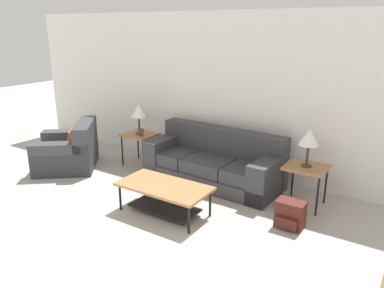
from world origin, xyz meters
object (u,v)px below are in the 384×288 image
object	(u,v)px
couch	(214,163)
table_lamp_right	(309,138)
side_table_left	(140,137)
table_lamp_left	(139,111)
coffee_table	(164,192)
armchair	(69,151)
side_table_right	(306,170)
backpack	(290,215)

from	to	relation	value
couch	table_lamp_right	bearing A→B (deg)	-2.27
side_table_left	table_lamp_right	xyz separation A→B (m)	(2.92, -0.00, 0.46)
couch	side_table_left	world-z (taller)	couch
side_table_left	table_lamp_right	distance (m)	2.95
couch	table_lamp_left	world-z (taller)	table_lamp_left
coffee_table	armchair	bearing A→B (deg)	169.23
side_table_right	side_table_left	bearing A→B (deg)	180.00
side_table_right	table_lamp_left	xyz separation A→B (m)	(-2.92, -0.00, 0.46)
armchair	side_table_left	xyz separation A→B (m)	(0.96, 0.77, 0.23)
couch	table_lamp_right	xyz separation A→B (m)	(1.46, -0.06, 0.67)
side_table_left	backpack	xyz separation A→B (m)	(2.96, -0.68, -0.34)
coffee_table	backpack	size ratio (longest dim) A/B	3.52
table_lamp_right	backpack	distance (m)	1.05
armchair	table_lamp_right	bearing A→B (deg)	11.25
couch	side_table_left	distance (m)	1.48
side_table_right	table_lamp_left	distance (m)	2.95
table_lamp_left	side_table_right	bearing A→B (deg)	0.00
table_lamp_left	backpack	distance (m)	3.14
armchair	backpack	size ratio (longest dim) A/B	4.05
couch	side_table_left	xyz separation A→B (m)	(-1.46, -0.06, 0.21)
coffee_table	table_lamp_right	bearing A→B (deg)	39.99
side_table_right	table_lamp_right	xyz separation A→B (m)	(-0.00, -0.00, 0.46)
side_table_right	table_lamp_right	bearing A→B (deg)	-116.57
armchair	table_lamp_left	distance (m)	1.40
coffee_table	side_table_left	bearing A→B (deg)	139.77
backpack	armchair	bearing A→B (deg)	-178.73
armchair	side_table_left	bearing A→B (deg)	38.88
couch	table_lamp_left	xyz separation A→B (m)	(-1.46, -0.06, 0.67)
side_table_right	backpack	distance (m)	0.77
couch	coffee_table	world-z (taller)	couch
backpack	coffee_table	bearing A→B (deg)	-160.12
couch	coffee_table	distance (m)	1.29
couch	side_table_left	size ratio (longest dim) A/B	3.87
couch	coffee_table	size ratio (longest dim) A/B	1.82
side_table_left	backpack	world-z (taller)	side_table_left
couch	armchair	world-z (taller)	couch
armchair	backpack	bearing A→B (deg)	1.27
armchair	backpack	xyz separation A→B (m)	(3.91, 0.09, -0.12)
armchair	coffee_table	bearing A→B (deg)	-10.77
side_table_right	backpack	world-z (taller)	side_table_right
side_table_left	table_lamp_left	size ratio (longest dim) A/B	1.10
side_table_left	table_lamp_right	bearing A→B (deg)	-0.00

